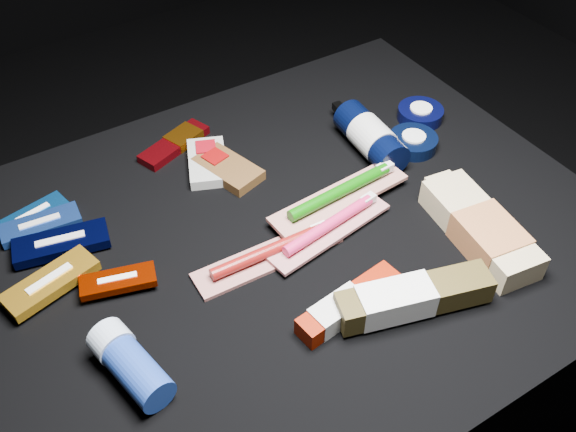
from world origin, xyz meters
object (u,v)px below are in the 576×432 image
lotion_bottle (371,137)px  toothpaste_carton_red (345,306)px  deodorant_stick (130,364)px  bodywash_bottle (481,230)px

lotion_bottle → toothpaste_carton_red: lotion_bottle is taller
deodorant_stick → toothpaste_carton_red: bearing=-23.8°
lotion_bottle → deodorant_stick: 0.56m
deodorant_stick → toothpaste_carton_red: 0.29m
lotion_bottle → deodorant_stick: (-0.52, -0.20, -0.01)m
toothpaste_carton_red → deodorant_stick: bearing=160.2°
toothpaste_carton_red → bodywash_bottle: bearing=-6.3°
deodorant_stick → toothpaste_carton_red: size_ratio=0.78×
lotion_bottle → bodywash_bottle: lotion_bottle is taller
bodywash_bottle → toothpaste_carton_red: bearing=-171.4°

